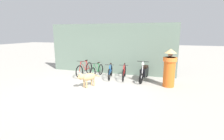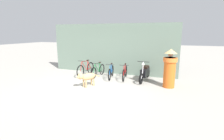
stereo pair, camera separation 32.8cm
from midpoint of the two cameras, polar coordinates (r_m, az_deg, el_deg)
The scene contains 9 objects.
ground_plane at distance 7.78m, azimuth -9.76°, elevation -6.03°, with size 60.00×60.00×0.00m, color #ADA89E.
shop_wall_back at distance 10.37m, azimuth -1.63°, elevation 6.88°, with size 7.62×0.20×2.91m.
bicycle_0 at distance 10.03m, azimuth -9.91°, elevation 0.22°, with size 0.46×1.74×0.89m.
bicycle_1 at distance 9.69m, azimuth -5.91°, elevation -0.28°, with size 0.46×1.63×0.81m.
bicycle_2 at distance 9.29m, azimuth -1.57°, elevation -0.75°, with size 0.49×1.56×0.81m.
bicycle_3 at distance 9.18m, azimuth 2.97°, elevation -0.90°, with size 0.46×1.64×0.82m.
motorcycle at distance 9.02m, azimuth 9.45°, elevation -0.78°, with size 0.58×1.92×1.05m.
stray_dog at distance 7.88m, azimuth -9.22°, elevation -2.33°, with size 0.65×1.17×0.68m.
person_in_robes at distance 8.13m, azimuth 17.17°, elevation 0.76°, with size 0.76×0.76×1.71m.
Camera 1 is at (3.41, -6.54, 2.40)m, focal length 28.00 mm.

